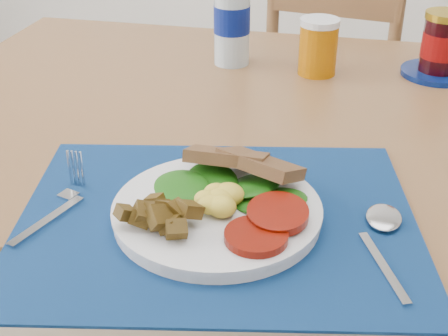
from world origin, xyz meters
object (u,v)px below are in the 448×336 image
juice_glass (318,48)px  jam_on_saucer (441,48)px  water_bottle (232,11)px  chair_far (333,91)px  breakfast_plate (212,207)px

juice_glass → jam_on_saucer: jam_on_saucer is taller
juice_glass → water_bottle: bearing=173.4°
juice_glass → chair_far: bearing=87.5°
breakfast_plate → jam_on_saucer: size_ratio=1.86×
breakfast_plate → chair_far: bearing=94.1°
juice_glass → breakfast_plate: bearing=-98.2°
breakfast_plate → water_bottle: size_ratio=1.05×
water_bottle → chair_far: bearing=66.8°
chair_far → jam_on_saucer: 0.56m
water_bottle → juice_glass: 0.19m
water_bottle → jam_on_saucer: water_bottle is taller
jam_on_saucer → water_bottle: bearing=-177.0°
chair_far → water_bottle: bearing=76.3°
chair_far → juice_glass: size_ratio=9.73×
jam_on_saucer → breakfast_plate: bearing=-117.8°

